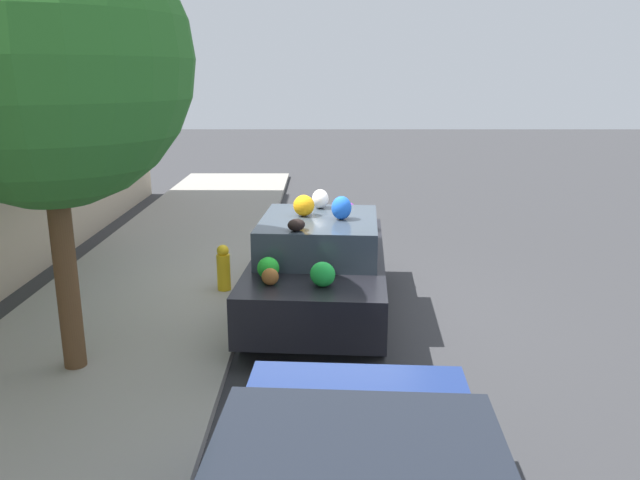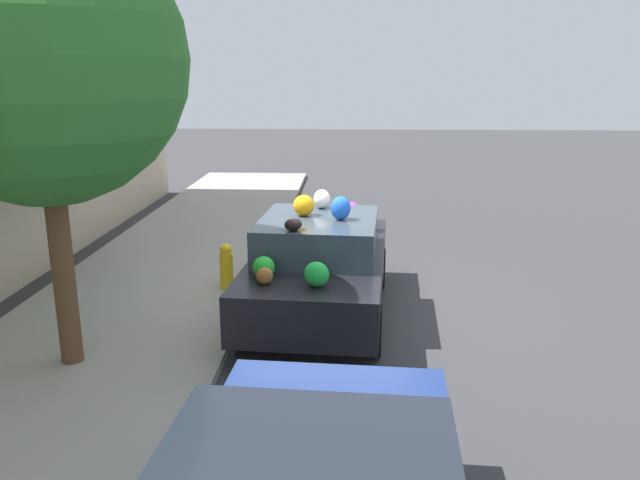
% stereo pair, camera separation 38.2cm
% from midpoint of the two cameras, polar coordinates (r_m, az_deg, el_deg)
% --- Properties ---
extents(ground_plane, '(60.00, 60.00, 0.00)m').
position_cam_midpoint_polar(ground_plane, '(8.82, 1.67, -6.77)').
color(ground_plane, '#38383A').
extents(sidewalk_curb, '(24.00, 3.20, 0.11)m').
position_cam_midpoint_polar(sidewalk_curb, '(9.24, -15.41, -5.90)').
color(sidewalk_curb, '#9E998E').
rests_on(sidewalk_curb, ground).
extents(street_tree, '(2.97, 2.97, 4.78)m').
position_cam_midpoint_polar(street_tree, '(6.99, -22.80, 14.95)').
color(street_tree, brown).
rests_on(street_tree, sidewalk_curb).
extents(fire_hydrant, '(0.20, 0.20, 0.70)m').
position_cam_midpoint_polar(fire_hydrant, '(9.46, -7.41, -2.41)').
color(fire_hydrant, gold).
rests_on(fire_hydrant, sidewalk_curb).
extents(art_car, '(4.06, 2.00, 1.73)m').
position_cam_midpoint_polar(art_car, '(8.56, 1.31, -2.10)').
color(art_car, black).
rests_on(art_car, ground).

